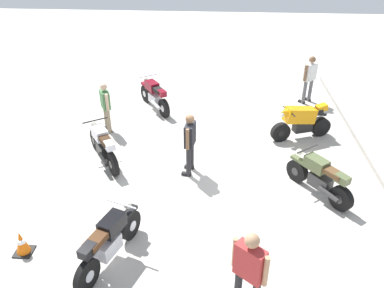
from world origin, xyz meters
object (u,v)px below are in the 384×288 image
Objects in this scene: motorcycle_olive_vintage at (319,178)px; person_in_white_shirt at (310,76)px; motorcycle_orange_sportbike at (302,121)px; motorcycle_silver_cruiser at (103,146)px; person_in_red_shirt at (249,270)px; person_in_black_shirt at (190,140)px; person_in_green_shirt at (106,105)px; motorcycle_black_cruiser at (109,241)px; motorcycle_maroon_cruiser at (154,95)px; traffic_cone at (22,243)px.

motorcycle_olive_vintage is 5.60m from person_in_white_shirt.
motorcycle_silver_cruiser is (1.74, -5.62, -0.07)m from motorcycle_orange_sportbike.
person_in_white_shirt is at bearing -158.50° from person_in_red_shirt.
motorcycle_silver_cruiser reaches higher than motorcycle_olive_vintage.
person_in_black_shirt is (-4.16, -1.27, -0.06)m from person_in_red_shirt.
person_in_green_shirt reaches higher than motorcycle_orange_sportbike.
motorcycle_orange_sportbike is at bearing 150.68° from person_in_green_shirt.
motorcycle_silver_cruiser is (-1.06, -5.58, 0.03)m from motorcycle_olive_vintage.
person_in_white_shirt is at bearing -12.82° from motorcycle_black_cruiser.
motorcycle_orange_sportbike is at bearing -138.94° from person_in_black_shirt.
motorcycle_silver_cruiser is 1.05× the size of person_in_black_shirt.
person_in_red_shirt is (0.97, 2.59, 0.51)m from motorcycle_black_cruiser.
traffic_cone is (6.92, -1.62, -0.26)m from motorcycle_maroon_cruiser.
person_in_red_shirt is (4.49, 3.67, 0.51)m from motorcycle_silver_cruiser.
motorcycle_silver_cruiser is at bearing 41.75° from motorcycle_olive_vintage.
motorcycle_black_cruiser is 2.81m from person_in_red_shirt.
person_in_green_shirt is at bearing -20.53° from motorcycle_orange_sportbike.
motorcycle_orange_sportbike is 1.06× the size of motorcycle_silver_cruiser.
person_in_white_shirt is at bearing -124.15° from motorcycle_orange_sportbike.
motorcycle_olive_vintage is 0.92× the size of person_in_red_shirt.
person_in_red_shirt reaches higher than person_in_black_shirt.
person_in_green_shirt is (-6.29, -4.04, -0.14)m from person_in_red_shirt.
person_in_black_shirt reaches higher than person_in_green_shirt.
motorcycle_black_cruiser is (5.27, -4.54, -0.07)m from motorcycle_orange_sportbike.
motorcycle_orange_sportbike is 3.85m from person_in_black_shirt.
motorcycle_black_cruiser is at bearing 87.25° from traffic_cone.
person_in_green_shirt is (2.67, -6.67, -0.10)m from person_in_white_shirt.
motorcycle_black_cruiser is 1.16× the size of person_in_white_shirt.
person_in_green_shirt reaches higher than motorcycle_black_cruiser.
motorcycle_maroon_cruiser is 7.11m from traffic_cone.
motorcycle_black_cruiser is at bearing 76.40° from person_in_green_shirt.
person_in_red_shirt is at bearing 120.81° from person_in_white_shirt.
motorcycle_orange_sportbike is 3.58× the size of traffic_cone.
motorcycle_silver_cruiser is 7.74m from person_in_white_shirt.
person_in_black_shirt is at bearing 98.10° from person_in_white_shirt.
person_in_red_shirt reaches higher than motorcycle_black_cruiser.
traffic_cone is at bearing 132.03° from motorcycle_maroon_cruiser.
traffic_cone is (7.90, -7.06, -0.73)m from person_in_white_shirt.
person_in_white_shirt is 3.26× the size of traffic_cone.
motorcycle_maroon_cruiser is 1.05× the size of person_in_black_shirt.
person_in_white_shirt is at bearing 173.01° from person_in_green_shirt.
person_in_green_shirt is (-0.06, -5.98, 0.30)m from motorcycle_orange_sportbike.
person_in_black_shirt reaches higher than motorcycle_olive_vintage.
person_in_green_shirt reaches higher than motorcycle_maroon_cruiser.
person_in_white_shirt is (-0.98, 5.44, 0.47)m from motorcycle_maroon_cruiser.
motorcycle_orange_sportbike is at bearing 129.12° from traffic_cone.
traffic_cone is (-1.06, -4.42, -0.77)m from person_in_red_shirt.
motorcycle_silver_cruiser is 3.53m from traffic_cone.
motorcycle_silver_cruiser is 1.04× the size of person_in_white_shirt.
motorcycle_orange_sportbike is 8.22m from traffic_cone.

